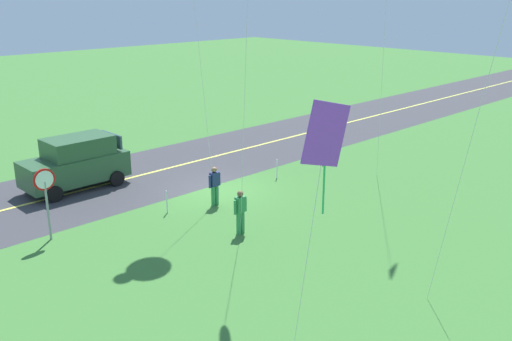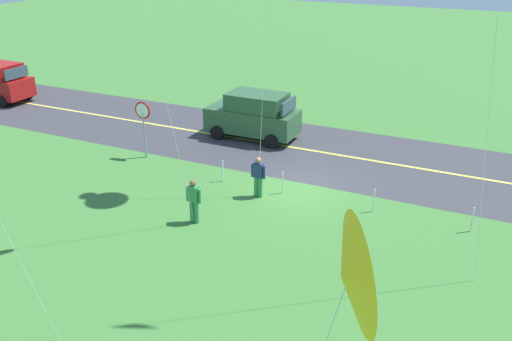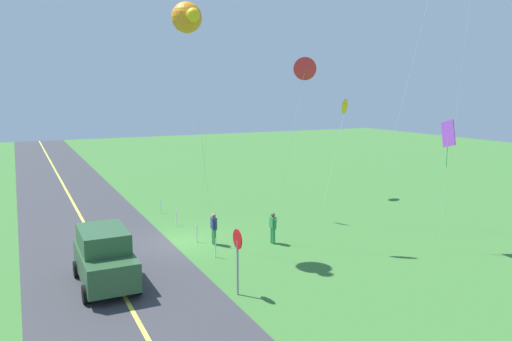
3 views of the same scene
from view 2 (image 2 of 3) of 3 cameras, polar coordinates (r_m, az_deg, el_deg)
ground_plane at (r=21.34m, az=4.63°, el=-2.00°), size 120.00×120.00×0.10m
asphalt_road at (r=24.80m, az=7.95°, el=1.75°), size 120.00×7.00×0.00m
road_centre_stripe at (r=24.79m, az=7.95°, el=1.76°), size 120.00×0.16×0.00m
car_suv_foreground at (r=26.18m, az=-0.24°, el=5.86°), size 4.40×2.12×2.24m
stop_sign at (r=24.08m, az=-11.77°, el=5.36°), size 0.76×0.08×2.56m
person_adult_near at (r=20.23m, az=0.23°, el=-0.55°), size 0.58×0.22×1.60m
person_adult_companion at (r=18.55m, az=-6.56°, el=-3.08°), size 0.58×0.22×1.60m
kite_orange_near at (r=4.70m, az=9.75°, el=-10.90°), size 2.05×3.36×7.11m
fence_post_0 at (r=19.43m, az=21.78°, el=-4.82°), size 0.05×0.05×0.90m
fence_post_1 at (r=19.76m, az=12.28°, el=-3.09°), size 0.05×0.05×0.90m
fence_post_2 at (r=20.68m, az=2.81°, el=-1.28°), size 0.05×0.05×0.90m
fence_post_3 at (r=21.70m, az=-3.51°, el=-0.05°), size 0.05×0.05×0.90m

